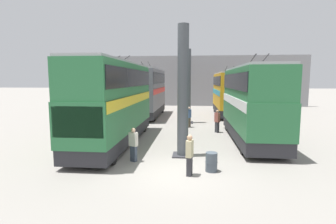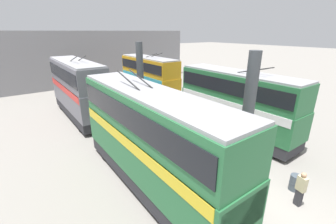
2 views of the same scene
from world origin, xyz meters
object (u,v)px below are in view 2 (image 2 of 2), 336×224
bus_right_mid (78,86)px  person_aisle_foreground (301,188)px  bus_right_near (150,135)px  person_aisle_midway (157,116)px  person_by_left_row (194,118)px  oil_drum (295,183)px  person_by_right_row (231,193)px  bus_left_far (149,75)px  bus_left_near (236,100)px

bus_right_mid → person_aisle_foreground: bearing=-165.0°
bus_right_near → person_aisle_midway: size_ratio=6.21×
person_by_left_row → oil_drum: bearing=47.0°
person_by_left_row → person_by_right_row: (-7.83, 4.85, -0.04)m
bus_left_far → person_by_left_row: bus_left_far is taller
bus_left_far → person_aisle_midway: bearing=152.7°
person_by_right_row → oil_drum: person_by_right_row is taller
bus_left_far → person_by_right_row: size_ratio=5.44×
bus_left_near → person_aisle_midway: 6.55m
person_aisle_foreground → person_aisle_midway: (11.64, 0.24, -0.00)m
bus_left_near → oil_drum: (-6.36, 3.01, -2.38)m
bus_left_far → person_aisle_midway: bus_left_far is taller
bus_right_mid → person_by_left_row: (-8.42, -6.83, -2.07)m
bus_right_near → person_aisle_midway: (6.33, -4.59, -2.01)m
bus_left_far → person_aisle_midway: 9.40m
bus_right_mid → person_aisle_midway: bearing=-144.2°
bus_right_mid → person_aisle_foreground: size_ratio=5.57×
person_by_left_row → person_by_right_row: bearing=21.7°
bus_right_mid → oil_drum: size_ratio=11.52×
person_by_right_row → oil_drum: bearing=98.8°
bus_left_near → bus_right_mid: bus_right_mid is taller
bus_right_near → bus_right_mid: size_ratio=1.11×
bus_left_near → person_aisle_foreground: 8.26m
person_aisle_foreground → oil_drum: size_ratio=2.07×
bus_right_near → bus_right_mid: 12.68m
bus_right_mid → person_by_left_row: bus_right_mid is taller
bus_right_mid → person_by_right_row: bus_right_mid is taller
bus_left_near → person_aisle_midway: bus_left_near is taller
bus_right_mid → bus_left_far: bearing=-78.2°
bus_right_near → oil_drum: bus_right_near is taller
person_aisle_foreground → person_by_left_row: (9.57, -2.01, -0.01)m
bus_left_far → oil_drum: (-19.20, 3.01, -2.37)m
person_by_left_row → oil_drum: (-8.93, 1.03, -0.52)m
bus_left_near → person_aisle_midway: bearing=42.3°
person_aisle_foreground → oil_drum: bearing=-132.3°
bus_left_far → bus_right_near: bus_right_near is taller
bus_right_near → oil_drum: bearing=-128.8°
bus_left_near → person_by_left_row: bearing=37.6°
bus_right_near → bus_right_mid: bus_right_mid is taller
bus_right_mid → person_by_right_row: 16.51m
bus_left_near → person_aisle_midway: (4.65, 4.23, -1.86)m
bus_right_mid → person_aisle_foreground: bus_right_mid is taller
person_by_right_row → oil_drum: (-1.10, -3.82, -0.48)m
person_aisle_midway → bus_left_far: bearing=94.6°
person_aisle_midway → person_by_right_row: size_ratio=1.04×
bus_left_far → bus_right_mid: bearing=101.8°
bus_left_far → bus_left_near: bearing=180.0°
bus_left_far → person_aisle_foreground: bus_left_far is taller
person_aisle_foreground → person_aisle_midway: bearing=-74.2°
bus_right_near → bus_left_far: bearing=-31.2°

